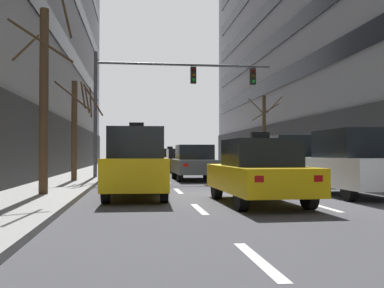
% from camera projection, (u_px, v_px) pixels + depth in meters
% --- Properties ---
extents(ground_plane, '(120.00, 120.00, 0.00)m').
position_uv_depth(ground_plane, '(234.00, 196.00, 13.53)').
color(ground_plane, '#424247').
extents(sidewalk_left, '(2.62, 80.00, 0.14)m').
position_uv_depth(sidewalk_left, '(35.00, 196.00, 12.79)').
color(sidewalk_left, gray).
rests_on(sidewalk_left, ground).
extents(lane_stripe_l1_s2, '(0.16, 2.00, 0.01)m').
position_uv_depth(lane_stripe_l1_s2, '(258.00, 260.00, 5.40)').
color(lane_stripe_l1_s2, silver).
rests_on(lane_stripe_l1_s2, ground).
extents(lane_stripe_l1_s3, '(0.16, 2.00, 0.01)m').
position_uv_depth(lane_stripe_l1_s3, '(199.00, 209.00, 10.36)').
color(lane_stripe_l1_s3, silver).
rests_on(lane_stripe_l1_s3, ground).
extents(lane_stripe_l1_s4, '(0.16, 2.00, 0.01)m').
position_uv_depth(lane_stripe_l1_s4, '(178.00, 191.00, 15.32)').
color(lane_stripe_l1_s4, silver).
rests_on(lane_stripe_l1_s4, ground).
extents(lane_stripe_l1_s5, '(0.16, 2.00, 0.01)m').
position_uv_depth(lane_stripe_l1_s5, '(168.00, 182.00, 20.28)').
color(lane_stripe_l1_s5, silver).
rests_on(lane_stripe_l1_s5, ground).
extents(lane_stripe_l1_s6, '(0.16, 2.00, 0.01)m').
position_uv_depth(lane_stripe_l1_s6, '(161.00, 176.00, 25.24)').
color(lane_stripe_l1_s6, silver).
rests_on(lane_stripe_l1_s6, ground).
extents(lane_stripe_l1_s7, '(0.16, 2.00, 0.01)m').
position_uv_depth(lane_stripe_l1_s7, '(157.00, 172.00, 30.20)').
color(lane_stripe_l1_s7, silver).
rests_on(lane_stripe_l1_s7, ground).
extents(lane_stripe_l1_s8, '(0.16, 2.00, 0.01)m').
position_uv_depth(lane_stripe_l1_s8, '(154.00, 170.00, 35.15)').
color(lane_stripe_l1_s8, silver).
rests_on(lane_stripe_l1_s8, ground).
extents(lane_stripe_l1_s9, '(0.16, 2.00, 0.01)m').
position_uv_depth(lane_stripe_l1_s9, '(151.00, 168.00, 40.11)').
color(lane_stripe_l1_s9, silver).
rests_on(lane_stripe_l1_s9, ground).
extents(lane_stripe_l1_s10, '(0.16, 2.00, 0.01)m').
position_uv_depth(lane_stripe_l1_s10, '(150.00, 166.00, 45.07)').
color(lane_stripe_l1_s10, silver).
rests_on(lane_stripe_l1_s10, ground).
extents(lane_stripe_l2_s3, '(0.16, 2.00, 0.01)m').
position_uv_depth(lane_stripe_l2_s3, '(323.00, 207.00, 10.75)').
color(lane_stripe_l2_s3, silver).
rests_on(lane_stripe_l2_s3, ground).
extents(lane_stripe_l2_s4, '(0.16, 2.00, 0.01)m').
position_uv_depth(lane_stripe_l2_s4, '(264.00, 190.00, 15.70)').
color(lane_stripe_l2_s4, silver).
rests_on(lane_stripe_l2_s4, ground).
extents(lane_stripe_l2_s5, '(0.16, 2.00, 0.01)m').
position_uv_depth(lane_stripe_l2_s5, '(233.00, 181.00, 20.66)').
color(lane_stripe_l2_s5, silver).
rests_on(lane_stripe_l2_s5, ground).
extents(lane_stripe_l2_s6, '(0.16, 2.00, 0.01)m').
position_uv_depth(lane_stripe_l2_s6, '(214.00, 176.00, 25.62)').
color(lane_stripe_l2_s6, silver).
rests_on(lane_stripe_l2_s6, ground).
extents(lane_stripe_l2_s7, '(0.16, 2.00, 0.01)m').
position_uv_depth(lane_stripe_l2_s7, '(201.00, 172.00, 30.58)').
color(lane_stripe_l2_s7, silver).
rests_on(lane_stripe_l2_s7, ground).
extents(lane_stripe_l2_s8, '(0.16, 2.00, 0.01)m').
position_uv_depth(lane_stripe_l2_s8, '(192.00, 170.00, 35.54)').
color(lane_stripe_l2_s8, silver).
rests_on(lane_stripe_l2_s8, ground).
extents(lane_stripe_l2_s9, '(0.16, 2.00, 0.01)m').
position_uv_depth(lane_stripe_l2_s9, '(185.00, 168.00, 40.50)').
color(lane_stripe_l2_s9, silver).
rests_on(lane_stripe_l2_s9, ground).
extents(lane_stripe_l2_s10, '(0.16, 2.00, 0.01)m').
position_uv_depth(lane_stripe_l2_s10, '(179.00, 166.00, 45.45)').
color(lane_stripe_l2_s10, silver).
rests_on(lane_stripe_l2_s10, ground).
extents(taxi_driving_0, '(1.92, 4.54, 1.88)m').
position_uv_depth(taxi_driving_0, '(170.00, 159.00, 38.26)').
color(taxi_driving_0, black).
rests_on(taxi_driving_0, ground).
extents(taxi_driving_1, '(2.06, 4.56, 2.35)m').
position_uv_depth(taxi_driving_1, '(133.00, 156.00, 33.10)').
color(taxi_driving_1, black).
rests_on(taxi_driving_1, ground).
extents(taxi_driving_2, '(1.94, 4.44, 1.83)m').
position_uv_depth(taxi_driving_2, '(259.00, 172.00, 11.42)').
color(taxi_driving_2, black).
rests_on(taxi_driving_2, ground).
extents(taxi_driving_3, '(1.91, 4.50, 2.35)m').
position_uv_depth(taxi_driving_3, '(135.00, 157.00, 24.06)').
color(taxi_driving_3, black).
rests_on(taxi_driving_3, ground).
extents(car_driving_4, '(1.93, 4.55, 1.70)m').
position_uv_depth(car_driving_4, '(194.00, 163.00, 21.75)').
color(car_driving_4, black).
rests_on(car_driving_4, ground).
extents(car_driving_5, '(1.82, 4.27, 1.59)m').
position_uv_depth(car_driving_5, '(178.00, 161.00, 31.47)').
color(car_driving_5, black).
rests_on(car_driving_5, ground).
extents(taxi_driving_6, '(1.86, 4.21, 2.18)m').
position_uv_depth(taxi_driving_6, '(136.00, 163.00, 12.93)').
color(taxi_driving_6, black).
rests_on(taxi_driving_6, ground).
extents(car_parked_1, '(1.78, 4.16, 2.01)m').
position_uv_depth(car_parked_1, '(352.00, 163.00, 13.42)').
color(car_parked_1, black).
rests_on(car_parked_1, ground).
extents(car_parked_2, '(1.87, 4.24, 2.03)m').
position_uv_depth(car_parked_2, '(288.00, 160.00, 19.05)').
color(car_parked_2, black).
rests_on(car_parked_2, ground).
extents(traffic_signal_0, '(8.96, 0.35, 6.19)m').
position_uv_depth(traffic_signal_0, '(159.00, 89.00, 22.50)').
color(traffic_signal_0, '#4C4C51').
rests_on(traffic_signal_0, sidewalk_left).
extents(street_tree_0, '(2.20, 2.20, 5.02)m').
position_uv_depth(street_tree_0, '(264.00, 131.00, 29.87)').
color(street_tree_0, '#4C3823').
rests_on(street_tree_0, sidewalk_right).
extents(street_tree_1, '(1.75, 1.75, 5.78)m').
position_uv_depth(street_tree_1, '(44.00, 96.00, 12.75)').
color(street_tree_1, '#4C3823').
rests_on(street_tree_1, sidewalk_left).
extents(street_tree_2, '(1.92, 1.93, 4.26)m').
position_uv_depth(street_tree_2, '(76.00, 126.00, 19.17)').
color(street_tree_2, '#4C3823').
rests_on(street_tree_2, sidewalk_left).
extents(pedestrian_0, '(0.51, 0.29, 1.71)m').
position_uv_depth(pedestrian_0, '(340.00, 157.00, 20.55)').
color(pedestrian_0, black).
rests_on(pedestrian_0, sidewalk_right).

